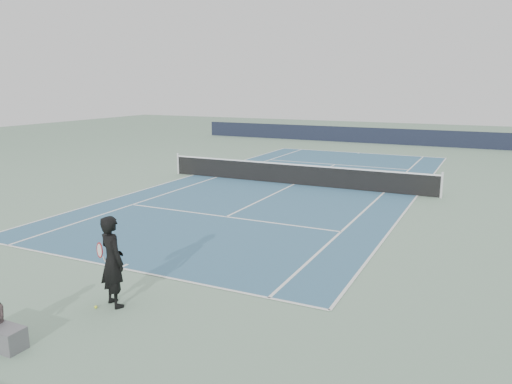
% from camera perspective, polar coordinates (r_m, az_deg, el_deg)
% --- Properties ---
extents(ground, '(80.00, 80.00, 0.00)m').
position_cam_1_polar(ground, '(23.05, 4.37, 0.86)').
color(ground, gray).
extents(court_surface, '(10.97, 23.77, 0.01)m').
position_cam_1_polar(court_surface, '(23.05, 4.37, 0.88)').
color(court_surface, '#35607E').
rests_on(court_surface, ground).
extents(tennis_net, '(12.90, 0.10, 1.07)m').
position_cam_1_polar(tennis_net, '(22.95, 4.39, 2.10)').
color(tennis_net, silver).
rests_on(tennis_net, ground).
extents(windscreen_far, '(30.00, 0.25, 1.20)m').
position_cam_1_polar(windscreen_far, '(39.98, 13.91, 6.25)').
color(windscreen_far, black).
rests_on(windscreen_far, ground).
extents(tennis_player, '(0.89, 0.77, 1.94)m').
position_cam_1_polar(tennis_player, '(10.78, -16.09, -7.60)').
color(tennis_player, black).
rests_on(tennis_player, ground).
extents(tennis_ball, '(0.06, 0.06, 0.06)m').
position_cam_1_polar(tennis_ball, '(11.08, -17.84, -12.39)').
color(tennis_ball, yellow).
rests_on(tennis_ball, ground).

